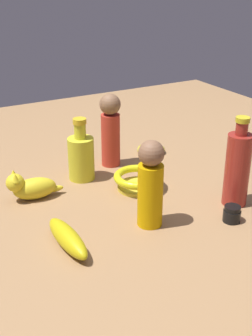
{
  "coord_description": "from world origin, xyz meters",
  "views": [
    {
      "loc": [
        -0.96,
        0.53,
        0.58
      ],
      "look_at": [
        0.0,
        0.0,
        0.08
      ],
      "focal_mm": 48.24,
      "sensor_mm": 36.0,
      "label": 1
    }
  ],
  "objects": [
    {
      "name": "person_figure_adult",
      "position": [
        -0.15,
        0.02,
        0.11
      ],
      "size": [
        0.07,
        0.07,
        0.22
      ],
      "color": "#D09904",
      "rests_on": "ground"
    },
    {
      "name": "banana",
      "position": [
        -0.15,
        0.23,
        0.02
      ],
      "size": [
        0.18,
        0.05,
        0.05
      ],
      "primitive_type": "ellipsoid",
      "rotation": [
        0.0,
        0.0,
        3.18
      ],
      "color": "#BAA811",
      "rests_on": "ground"
    },
    {
      "name": "bottle_short",
      "position": [
        0.16,
        0.06,
        0.07
      ],
      "size": [
        0.08,
        0.08,
        0.19
      ],
      "color": "gold",
      "rests_on": "ground"
    },
    {
      "name": "ground",
      "position": [
        0.0,
        0.0,
        0.0
      ],
      "size": [
        2.0,
        2.0,
        0.0
      ],
      "primitive_type": "plane",
      "color": "#936D47"
    },
    {
      "name": "cat_figurine",
      "position": [
        0.11,
        0.23,
        0.04
      ],
      "size": [
        0.07,
        0.15,
        0.09
      ],
      "color": "gold",
      "rests_on": "ground"
    },
    {
      "name": "bangle",
      "position": [
        0.23,
        -0.23,
        0.01
      ],
      "size": [
        0.09,
        0.09,
        0.02
      ],
      "primitive_type": "torus",
      "color": "gold",
      "rests_on": "ground"
    },
    {
      "name": "nail_polish_jar",
      "position": [
        -0.24,
        -0.16,
        0.02
      ],
      "size": [
        0.04,
        0.04,
        0.04
      ],
      "color": "black",
      "rests_on": "ground"
    },
    {
      "name": "bowl",
      "position": [
        0.02,
        -0.05,
        0.03
      ],
      "size": [
        0.14,
        0.14,
        0.05
      ],
      "color": "gold",
      "rests_on": "ground"
    },
    {
      "name": "bottle_tall",
      "position": [
        -0.17,
        -0.23,
        0.1
      ],
      "size": [
        0.06,
        0.06,
        0.24
      ],
      "color": "maroon",
      "rests_on": "ground"
    },
    {
      "name": "person_figure_child",
      "position": [
        0.21,
        -0.06,
        0.12
      ],
      "size": [
        0.08,
        0.08,
        0.23
      ],
      "color": "#BA3425",
      "rests_on": "ground"
    }
  ]
}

